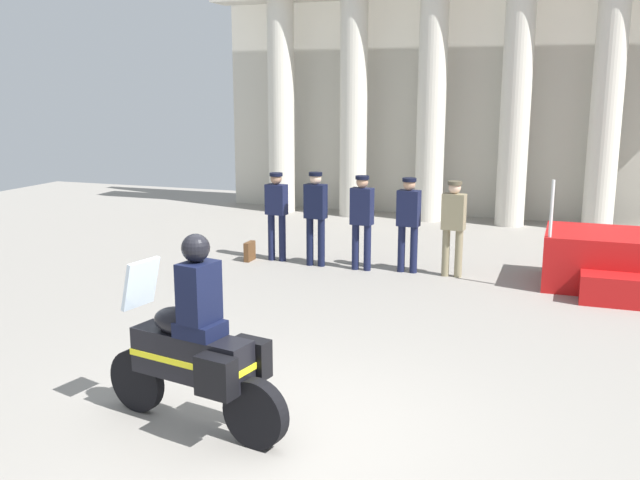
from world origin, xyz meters
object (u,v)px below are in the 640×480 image
(motorcycle_with_rider, at_px, (197,350))
(briefcase_on_ground, at_px, (250,251))
(officer_in_row_0, at_px, (277,209))
(officer_in_row_1, at_px, (316,211))
(reviewing_stand, at_px, (626,263))
(officer_in_row_4, at_px, (453,221))
(officer_in_row_3, at_px, (408,217))
(officer_in_row_2, at_px, (362,215))

(motorcycle_with_rider, relative_size, briefcase_on_ground, 5.76)
(officer_in_row_0, bearing_deg, officer_in_row_1, 176.58)
(reviewing_stand, bearing_deg, briefcase_on_ground, -177.56)
(officer_in_row_4, relative_size, motorcycle_with_rider, 0.80)
(reviewing_stand, distance_m, officer_in_row_4, 2.82)
(officer_in_row_3, bearing_deg, officer_in_row_0, 4.96)
(officer_in_row_1, xyz_separation_m, motorcycle_with_rider, (1.13, -6.33, -0.22))
(reviewing_stand, bearing_deg, officer_in_row_1, -177.63)
(officer_in_row_1, bearing_deg, officer_in_row_4, -172.62)
(officer_in_row_3, height_order, officer_in_row_4, officer_in_row_3)
(officer_in_row_1, distance_m, officer_in_row_3, 1.68)
(officer_in_row_0, relative_size, officer_in_row_2, 0.98)
(officer_in_row_1, relative_size, motorcycle_with_rider, 0.82)
(briefcase_on_ground, bearing_deg, officer_in_row_0, 21.86)
(reviewing_stand, height_order, briefcase_on_ground, reviewing_stand)
(officer_in_row_0, relative_size, officer_in_row_3, 0.99)
(officer_in_row_4, distance_m, motorcycle_with_rider, 6.55)
(officer_in_row_1, distance_m, officer_in_row_4, 2.46)
(officer_in_row_4, height_order, briefcase_on_ground, officer_in_row_4)
(reviewing_stand, distance_m, officer_in_row_3, 3.59)
(officer_in_row_4, bearing_deg, reviewing_stand, -171.48)
(officer_in_row_2, bearing_deg, officer_in_row_0, 0.71)
(officer_in_row_0, relative_size, officer_in_row_4, 1.00)
(officer_in_row_1, distance_m, motorcycle_with_rider, 6.43)
(officer_in_row_1, relative_size, briefcase_on_ground, 4.75)
(motorcycle_with_rider, bearing_deg, officer_in_row_1, -69.01)
(officer_in_row_1, height_order, officer_in_row_3, officer_in_row_1)
(reviewing_stand, relative_size, motorcycle_with_rider, 1.21)
(briefcase_on_ground, bearing_deg, officer_in_row_2, 1.23)
(officer_in_row_1, height_order, officer_in_row_4, officer_in_row_1)
(officer_in_row_0, height_order, officer_in_row_2, officer_in_row_2)
(briefcase_on_ground, bearing_deg, officer_in_row_1, 2.70)
(reviewing_stand, xyz_separation_m, motorcycle_with_rider, (-4.09, -6.55, 0.36))
(officer_in_row_0, relative_size, briefcase_on_ground, 4.60)
(officer_in_row_1, height_order, officer_in_row_2, officer_in_row_1)
(officer_in_row_3, height_order, motorcycle_with_rider, motorcycle_with_rider)
(reviewing_stand, xyz_separation_m, briefcase_on_ground, (-6.52, -0.28, -0.25))
(officer_in_row_3, xyz_separation_m, motorcycle_with_rider, (-0.54, -6.43, -0.19))
(reviewing_stand, relative_size, officer_in_row_1, 1.47)
(officer_in_row_2, distance_m, motorcycle_with_rider, 6.32)
(officer_in_row_0, distance_m, officer_in_row_1, 0.83)
(reviewing_stand, height_order, motorcycle_with_rider, motorcycle_with_rider)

